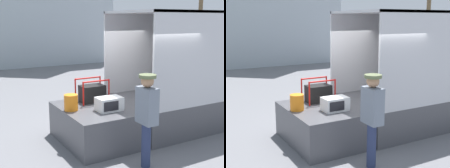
{
  "view_description": "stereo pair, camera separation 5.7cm",
  "coord_description": "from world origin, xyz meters",
  "views": [
    {
      "loc": [
        -3.89,
        -6.16,
        2.79
      ],
      "look_at": [
        -0.49,
        -0.2,
        1.37
      ],
      "focal_mm": 50.0,
      "sensor_mm": 36.0,
      "label": 1
    },
    {
      "loc": [
        -3.84,
        -6.19,
        2.79
      ],
      "look_at": [
        -0.49,
        -0.2,
        1.37
      ],
      "focal_mm": 50.0,
      "sensor_mm": 36.0,
      "label": 2
    }
  ],
  "objects": [
    {
      "name": "portable_generator",
      "position": [
        -0.63,
        0.5,
        1.03
      ],
      "size": [
        0.72,
        0.5,
        0.57
      ],
      "color": "black",
      "rests_on": "tailgate_deck"
    },
    {
      "name": "orange_bucket",
      "position": [
        -1.38,
        0.06,
        1.0
      ],
      "size": [
        0.31,
        0.31,
        0.36
      ],
      "color": "orange",
      "rests_on": "tailgate_deck"
    },
    {
      "name": "microwave",
      "position": [
        -0.66,
        -0.37,
        0.97
      ],
      "size": [
        0.56,
        0.39,
        0.3
      ],
      "color": "white",
      "rests_on": "tailgate_deck"
    },
    {
      "name": "ground_plane",
      "position": [
        0.0,
        0.0,
        0.0
      ],
      "size": [
        160.0,
        160.0,
        0.0
      ],
      "primitive_type": "plane",
      "color": "slate"
    },
    {
      "name": "tailgate_deck",
      "position": [
        -0.79,
        0.0,
        0.41
      ],
      "size": [
        1.58,
        2.07,
        0.82
      ],
      "primitive_type": "cube",
      "color": "#4C4C51",
      "rests_on": "ground"
    },
    {
      "name": "worker_person",
      "position": [
        -0.55,
        -1.63,
        1.12
      ],
      "size": [
        0.33,
        0.44,
        1.81
      ],
      "color": "navy",
      "rests_on": "ground"
    }
  ]
}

